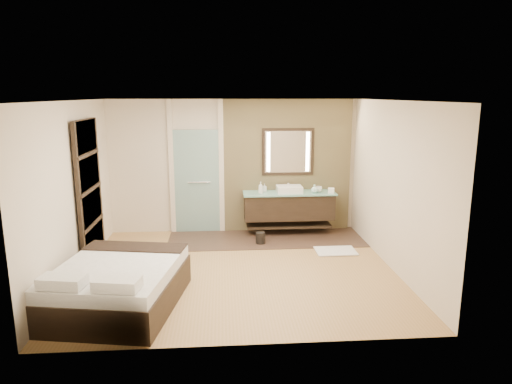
{
  "coord_description": "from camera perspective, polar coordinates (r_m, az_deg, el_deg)",
  "views": [
    {
      "loc": [
        -0.23,
        -6.95,
        2.8
      ],
      "look_at": [
        0.33,
        0.6,
        1.16
      ],
      "focal_mm": 32.0,
      "sensor_mm": 36.0,
      "label": 1
    }
  ],
  "objects": [
    {
      "name": "soap_bottle_b",
      "position": [
        9.22,
        1.06,
        0.56
      ],
      "size": [
        0.09,
        0.09,
        0.15
      ],
      "primitive_type": "imported",
      "rotation": [
        0.0,
        0.0,
        0.28
      ],
      "color": "#B2B2B2",
      "rests_on": "vanity"
    },
    {
      "name": "tissue_box",
      "position": [
        9.18,
        9.37,
        0.17
      ],
      "size": [
        0.15,
        0.15,
        0.1
      ],
      "primitive_type": "cube",
      "rotation": [
        0.0,
        0.0,
        -0.25
      ],
      "color": "white",
      "rests_on": "vanity"
    },
    {
      "name": "bed",
      "position": [
        6.46,
        -16.94,
        -11.09
      ],
      "size": [
        1.82,
        2.13,
        0.73
      ],
      "rotation": [
        0.0,
        0.0,
        -0.18
      ],
      "color": "black",
      "rests_on": "floor"
    },
    {
      "name": "bath_mat",
      "position": [
        8.43,
        9.92,
        -7.26
      ],
      "size": [
        0.72,
        0.5,
        0.02
      ],
      "primitive_type": "cube",
      "rotation": [
        0.0,
        0.0,
        0.0
      ],
      "color": "white",
      "rests_on": "floor"
    },
    {
      "name": "waste_bin",
      "position": [
        8.71,
        0.56,
        -5.78
      ],
      "size": [
        0.2,
        0.2,
        0.23
      ],
      "primitive_type": "cylinder",
      "rotation": [
        0.0,
        0.0,
        -0.13
      ],
      "color": "black",
      "rests_on": "floor"
    },
    {
      "name": "mirror_unit",
      "position": [
        9.27,
        4.02,
        5.04
      ],
      "size": [
        1.06,
        0.04,
        0.96
      ],
      "color": "black",
      "rests_on": "stone_wall"
    },
    {
      "name": "tile_strip",
      "position": [
        9.03,
        1.22,
        -5.83
      ],
      "size": [
        3.8,
        1.3,
        0.01
      ],
      "primitive_type": "cube",
      "color": "#3C2921",
      "rests_on": "floor"
    },
    {
      "name": "cup",
      "position": [
        9.25,
        7.82,
        0.35
      ],
      "size": [
        0.17,
        0.17,
        0.11
      ],
      "primitive_type": "imported",
      "rotation": [
        0.0,
        0.0,
        0.31
      ],
      "color": "white",
      "rests_on": "vanity"
    },
    {
      "name": "vanity",
      "position": [
        9.24,
        4.13,
        -1.75
      ],
      "size": [
        1.85,
        0.55,
        0.88
      ],
      "color": "black",
      "rests_on": "stone_wall"
    },
    {
      "name": "soap_bottle_c",
      "position": [
        9.14,
        7.31,
        0.41
      ],
      "size": [
        0.16,
        0.16,
        0.17
      ],
      "primitive_type": "imported",
      "rotation": [
        0.0,
        0.0,
        0.22
      ],
      "color": "#ADDAD4",
      "rests_on": "vanity"
    },
    {
      "name": "floor",
      "position": [
        7.49,
        -2.23,
        -9.75
      ],
      "size": [
        5.0,
        5.0,
        0.0
      ],
      "primitive_type": "plane",
      "color": "#A27A44",
      "rests_on": "ground"
    },
    {
      "name": "frosted_door",
      "position": [
        9.31,
        -7.41,
        1.84
      ],
      "size": [
        1.1,
        0.12,
        2.7
      ],
      "color": "#BDEFE8",
      "rests_on": "floor"
    },
    {
      "name": "shoji_partition",
      "position": [
        8.02,
        -20.07,
        0.01
      ],
      "size": [
        0.06,
        1.2,
        2.4
      ],
      "color": "black",
      "rests_on": "floor"
    },
    {
      "name": "stone_wall",
      "position": [
        9.37,
        3.95,
        3.26
      ],
      "size": [
        2.6,
        0.08,
        2.7
      ],
      "primitive_type": "cube",
      "color": "tan",
      "rests_on": "floor"
    },
    {
      "name": "soap_bottle_a",
      "position": [
        8.99,
        0.58,
        0.53
      ],
      "size": [
        0.11,
        0.11,
        0.24
      ],
      "primitive_type": "imported",
      "rotation": [
        0.0,
        0.0,
        -0.19
      ],
      "color": "white",
      "rests_on": "vanity"
    }
  ]
}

